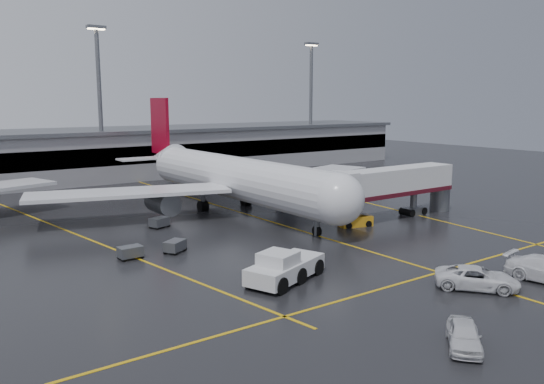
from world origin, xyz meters
TOP-DOWN VIEW (x-y plane):
  - ground at (0.00, 0.00)m, footprint 220.00×220.00m
  - apron_line_centre at (0.00, 0.00)m, footprint 0.25×90.00m
  - apron_line_stop at (0.00, -22.00)m, footprint 60.00×0.25m
  - apron_line_left at (-20.00, 10.00)m, footprint 9.99×69.35m
  - apron_line_right at (18.00, 10.00)m, footprint 7.57×69.64m
  - terminal at (0.00, 47.93)m, footprint 122.00×19.00m
  - light_mast_mid at (-5.00, 42.00)m, footprint 3.00×1.20m
  - light_mast_right at (40.00, 42.00)m, footprint 3.00×1.20m
  - main_airliner at (0.00, 9.70)m, footprint 48.80×45.60m
  - jet_bridge at (11.87, -6.00)m, footprint 19.90×3.40m
  - pushback_tractor at (-11.37, -16.48)m, footprint 7.72×5.21m
  - belt_loader at (6.15, -6.27)m, footprint 3.92×2.49m
  - service_van_a at (-1.02, -26.05)m, footprint 5.81×6.31m
  - service_van_d at (-10.11, -31.32)m, footprint 4.40×4.12m
  - baggage_cart_a at (-14.49, -4.32)m, footprint 2.38×2.16m
  - baggage_cart_b at (-18.52, -3.89)m, footprint 2.04×1.37m
  - baggage_cart_c at (-11.48, 5.60)m, footprint 2.32×1.89m

SIDE VIEW (x-z plane):
  - ground at x=0.00m, z-range 0.00..0.00m
  - apron_line_centre at x=0.00m, z-range 0.00..0.02m
  - apron_line_stop at x=0.00m, z-range 0.00..0.02m
  - apron_line_left at x=-20.00m, z-range 0.00..0.02m
  - apron_line_right at x=18.00m, z-range 0.00..0.02m
  - belt_loader at x=6.15m, z-range -0.58..1.72m
  - baggage_cart_a at x=-14.49m, z-range 0.07..1.19m
  - baggage_cart_b at x=-18.52m, z-range 0.07..1.19m
  - baggage_cart_c at x=-11.48m, z-range 0.07..1.19m
  - service_van_d at x=-10.11m, z-range 0.00..1.47m
  - service_van_a at x=-1.02m, z-range 0.00..1.64m
  - pushback_tractor at x=-11.37m, z-range -0.26..2.30m
  - jet_bridge at x=11.87m, z-range 0.91..6.96m
  - main_airliner at x=0.00m, z-range -2.84..11.26m
  - terminal at x=0.00m, z-range 0.02..8.62m
  - light_mast_mid at x=-5.00m, z-range 1.75..27.20m
  - light_mast_right at x=40.00m, z-range 1.75..27.20m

